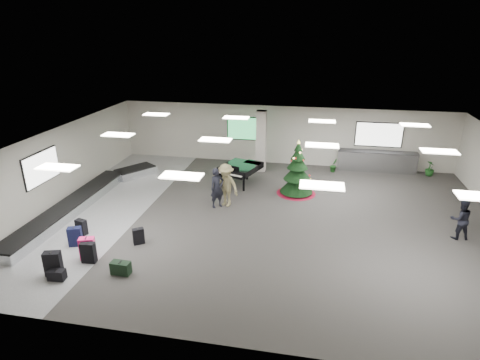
% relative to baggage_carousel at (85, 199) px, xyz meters
% --- Properties ---
extents(ground, '(18.00, 18.00, 0.00)m').
position_rel_baggage_carousel_xyz_m(ground, '(7.84, 0.08, -0.21)').
color(ground, '#383633').
rests_on(ground, ground).
extents(room_envelope, '(18.02, 14.02, 3.21)m').
position_rel_baggage_carousel_xyz_m(room_envelope, '(7.46, 0.75, 2.12)').
color(room_envelope, beige).
rests_on(room_envelope, ground).
extents(baggage_carousel, '(2.28, 9.71, 0.43)m').
position_rel_baggage_carousel_xyz_m(baggage_carousel, '(0.00, 0.00, 0.00)').
color(baggage_carousel, silver).
rests_on(baggage_carousel, ground).
extents(service_counter, '(4.05, 0.65, 1.08)m').
position_rel_baggage_carousel_xyz_m(service_counter, '(12.84, 6.73, 0.33)').
color(service_counter, silver).
rests_on(service_counter, ground).
extents(suitcase_0, '(0.56, 0.41, 0.80)m').
position_rel_baggage_carousel_xyz_m(suitcase_0, '(1.92, -5.01, 0.18)').
color(suitcase_0, black).
rests_on(suitcase_0, ground).
extents(suitcase_1, '(0.47, 0.27, 0.72)m').
position_rel_baggage_carousel_xyz_m(suitcase_1, '(2.62, -4.17, 0.14)').
color(suitcase_1, black).
rests_on(suitcase_1, ground).
extents(pink_suitcase, '(0.54, 0.41, 0.78)m').
position_rel_baggage_carousel_xyz_m(pink_suitcase, '(2.47, -3.98, 0.17)').
color(pink_suitcase, '#FF2176').
rests_on(pink_suitcase, ground).
extents(suitcase_3, '(0.44, 0.40, 0.60)m').
position_rel_baggage_carousel_xyz_m(suitcase_3, '(3.70, -2.74, 0.08)').
color(suitcase_3, black).
rests_on(suitcase_3, ground).
extents(navy_suitcase, '(0.51, 0.40, 0.71)m').
position_rel_baggage_carousel_xyz_m(navy_suitcase, '(1.59, -3.29, 0.13)').
color(navy_suitcase, black).
rests_on(navy_suitcase, ground).
extents(green_duffel, '(0.62, 0.33, 0.42)m').
position_rel_baggage_carousel_xyz_m(green_duffel, '(3.93, -4.58, -0.01)').
color(green_duffel, black).
rests_on(green_duffel, ground).
extents(suitcase_8, '(0.45, 0.33, 0.61)m').
position_rel_baggage_carousel_xyz_m(suitcase_8, '(1.36, -2.52, 0.08)').
color(suitcase_8, black).
rests_on(suitcase_8, ground).
extents(black_duffel, '(0.53, 0.33, 0.35)m').
position_rel_baggage_carousel_xyz_m(black_duffel, '(2.17, -5.24, -0.05)').
color(black_duffel, black).
rests_on(black_duffel, ground).
extents(christmas_tree, '(1.79, 1.79, 2.55)m').
position_rel_baggage_carousel_xyz_m(christmas_tree, '(8.89, 2.88, 0.66)').
color(christmas_tree, maroon).
rests_on(christmas_tree, ground).
extents(grand_piano, '(2.07, 2.37, 1.13)m').
position_rel_baggage_carousel_xyz_m(grand_piano, '(6.11, 3.51, 0.60)').
color(grand_piano, black).
rests_on(grand_piano, ground).
extents(traveler_a, '(0.74, 0.73, 1.72)m').
position_rel_baggage_carousel_xyz_m(traveler_a, '(5.69, 0.78, 0.65)').
color(traveler_a, black).
rests_on(traveler_a, ground).
extents(traveler_b, '(1.38, 1.10, 1.86)m').
position_rel_baggage_carousel_xyz_m(traveler_b, '(6.02, 0.99, 0.72)').
color(traveler_b, olive).
rests_on(traveler_b, ground).
extents(traveler_bench, '(0.82, 0.68, 1.52)m').
position_rel_baggage_carousel_xyz_m(traveler_bench, '(14.87, -0.21, 0.55)').
color(traveler_bench, black).
rests_on(traveler_bench, ground).
extents(potted_plant_left, '(0.49, 0.51, 0.73)m').
position_rel_baggage_carousel_xyz_m(potted_plant_left, '(10.63, 6.20, 0.15)').
color(potted_plant_left, '#14401B').
rests_on(potted_plant_left, ground).
extents(potted_plant_right, '(0.59, 0.59, 0.78)m').
position_rel_baggage_carousel_xyz_m(potted_plant_right, '(15.46, 6.50, 0.18)').
color(potted_plant_right, '#14401B').
rests_on(potted_plant_right, ground).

